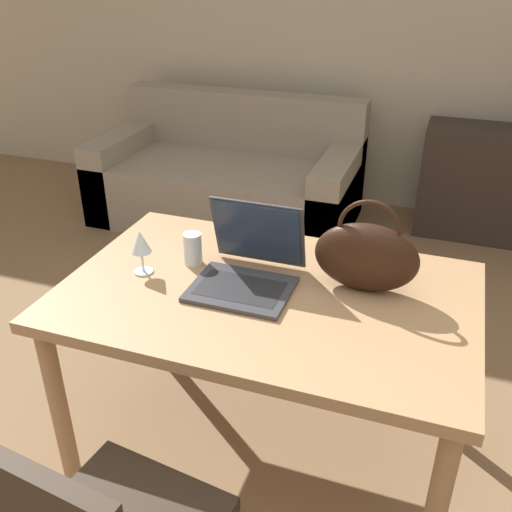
{
  "coord_description": "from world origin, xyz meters",
  "views": [
    {
      "loc": [
        0.34,
        -0.84,
        1.71
      ],
      "look_at": [
        -0.19,
        0.65,
        0.85
      ],
      "focal_mm": 40.0,
      "sensor_mm": 36.0,
      "label": 1
    }
  ],
  "objects_px": {
    "couch": "(229,179)",
    "wine_glass": "(141,244)",
    "handbag": "(366,256)",
    "drinking_glass": "(193,249)",
    "laptop": "(249,262)"
  },
  "relations": [
    {
      "from": "wine_glass",
      "to": "drinking_glass",
      "type": "bearing_deg",
      "value": 40.4
    },
    {
      "from": "couch",
      "to": "laptop",
      "type": "distance_m",
      "value": 2.22
    },
    {
      "from": "couch",
      "to": "drinking_glass",
      "type": "xyz_separation_m",
      "value": [
        0.65,
        -1.93,
        0.51
      ]
    },
    {
      "from": "laptop",
      "to": "wine_glass",
      "type": "distance_m",
      "value": 0.37
    },
    {
      "from": "couch",
      "to": "wine_glass",
      "type": "distance_m",
      "value": 2.18
    },
    {
      "from": "wine_glass",
      "to": "handbag",
      "type": "xyz_separation_m",
      "value": [
        0.73,
        0.14,
        0.01
      ]
    },
    {
      "from": "couch",
      "to": "handbag",
      "type": "bearing_deg",
      "value": -56.8
    },
    {
      "from": "laptop",
      "to": "wine_glass",
      "type": "xyz_separation_m",
      "value": [
        -0.36,
        -0.07,
        0.04
      ]
    },
    {
      "from": "couch",
      "to": "wine_glass",
      "type": "xyz_separation_m",
      "value": [
        0.52,
        -2.04,
        0.56
      ]
    },
    {
      "from": "couch",
      "to": "drinking_glass",
      "type": "bearing_deg",
      "value": -71.39
    },
    {
      "from": "couch",
      "to": "drinking_glass",
      "type": "relative_size",
      "value": 15.36
    },
    {
      "from": "couch",
      "to": "wine_glass",
      "type": "bearing_deg",
      "value": -75.85
    },
    {
      "from": "laptop",
      "to": "drinking_glass",
      "type": "relative_size",
      "value": 2.89
    },
    {
      "from": "laptop",
      "to": "wine_glass",
      "type": "height_order",
      "value": "laptop"
    },
    {
      "from": "couch",
      "to": "handbag",
      "type": "height_order",
      "value": "handbag"
    }
  ]
}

